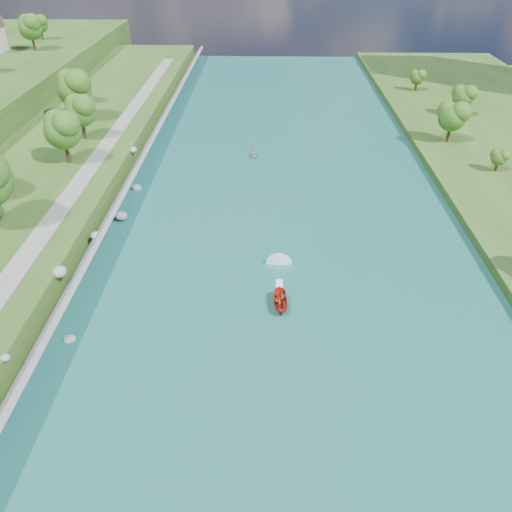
{
  "coord_description": "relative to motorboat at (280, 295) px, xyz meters",
  "views": [
    {
      "loc": [
        -2.17,
        -38.12,
        38.87
      ],
      "look_at": [
        -3.47,
        15.51,
        2.5
      ],
      "focal_mm": 35.0,
      "sensor_mm": 36.0,
      "label": 1
    }
  ],
  "objects": [
    {
      "name": "motorboat",
      "position": [
        0.0,
        0.0,
        0.0
      ],
      "size": [
        3.6,
        19.02,
        1.97
      ],
      "rotation": [
        0.0,
        0.0,
        3.19
      ],
      "color": "red",
      "rests_on": "river_water"
    },
    {
      "name": "trees_ridge",
      "position": [
        -69.37,
        85.79,
        12.76
      ],
      "size": [
        17.64,
        51.18,
        10.87
      ],
      "color": "#1F5316",
      "rests_on": "ridge_west"
    },
    {
      "name": "river_water",
      "position": [
        0.4,
        10.45,
        -0.78
      ],
      "size": [
        55.0,
        240.0,
        0.1
      ],
      "primitive_type": "cube",
      "color": "#175457",
      "rests_on": "ground"
    },
    {
      "name": "raft",
      "position": [
        -4.53,
        44.42,
        -0.36
      ],
      "size": [
        2.61,
        3.19,
        1.67
      ],
      "rotation": [
        0.0,
        0.0,
        0.24
      ],
      "color": "gray",
      "rests_on": "river_water"
    },
    {
      "name": "riprap_bank",
      "position": [
        -25.45,
        9.36,
        0.97
      ],
      "size": [
        5.07,
        236.0,
        4.38
      ],
      "color": "slate",
      "rests_on": "ground"
    },
    {
      "name": "riverside_path",
      "position": [
        -32.1,
        10.45,
        2.72
      ],
      "size": [
        3.0,
        200.0,
        0.1
      ],
      "primitive_type": "cube",
      "color": "gray",
      "rests_on": "berm_west"
    },
    {
      "name": "ground",
      "position": [
        0.4,
        -9.55,
        -0.83
      ],
      "size": [
        260.0,
        260.0,
        0.0
      ],
      "primitive_type": "plane",
      "color": "#2D5119",
      "rests_on": "ground"
    }
  ]
}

